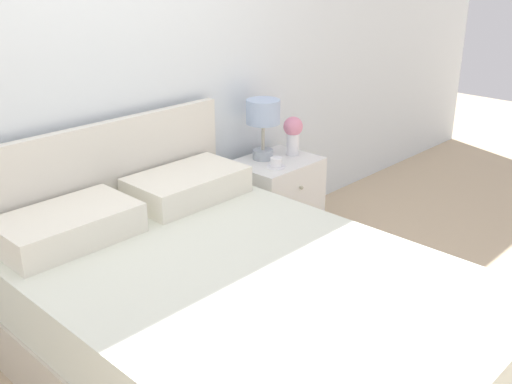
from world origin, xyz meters
The scene contains 7 objects.
ground_plane centered at (0.00, 0.00, 0.00)m, with size 12.00×12.00×0.00m, color #CCB28E.
wall_back centered at (0.00, 0.07, 1.30)m, with size 8.00×0.06×2.60m.
bed centered at (0.00, -0.95, 0.29)m, with size 1.47×2.05×0.97m.
nightstand centered at (1.07, -0.22, 0.28)m, with size 0.51×0.42×0.56m.
table_lamp centered at (1.04, -0.14, 0.82)m, with size 0.20×0.20×0.37m.
flower_vase centered at (1.23, -0.22, 0.70)m, with size 0.12×0.12×0.24m.
teacup centered at (0.98, -0.30, 0.59)m, with size 0.11×0.11×0.06m.
Camera 1 is at (-1.50, -2.52, 1.74)m, focal length 42.00 mm.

